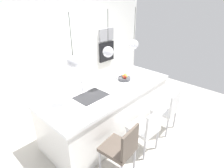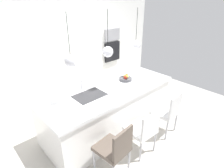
# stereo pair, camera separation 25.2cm
# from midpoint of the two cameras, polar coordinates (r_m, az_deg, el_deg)

# --- Properties ---
(floor) EXTENTS (6.60, 6.60, 0.00)m
(floor) POSITION_cam_midpoint_polar(r_m,az_deg,el_deg) (4.04, 0.76, -13.28)
(floor) COLOR #BCB7AD
(floor) RESTS_ON ground
(back_wall) EXTENTS (6.00, 0.10, 2.60)m
(back_wall) POSITION_cam_midpoint_polar(r_m,az_deg,el_deg) (4.66, -13.44, 9.47)
(back_wall) COLOR white
(back_wall) RESTS_ON ground
(kitchen_island) EXTENTS (2.70, 1.11, 0.94)m
(kitchen_island) POSITION_cam_midpoint_polar(r_m,az_deg,el_deg) (3.76, 0.81, -7.64)
(kitchen_island) COLOR white
(kitchen_island) RESTS_ON ground
(sink_basin) EXTENTS (0.56, 0.40, 0.02)m
(sink_basin) POSITION_cam_midpoint_polar(r_m,az_deg,el_deg) (3.28, -4.76, -3.66)
(sink_basin) COLOR #2D2D30
(sink_basin) RESTS_ON kitchen_island
(faucet) EXTENTS (0.02, 0.17, 0.22)m
(faucet) POSITION_cam_midpoint_polar(r_m,az_deg,el_deg) (3.36, -7.11, -0.15)
(faucet) COLOR silver
(faucet) RESTS_ON kitchen_island
(fruit_bowl) EXTENTS (0.26, 0.26, 0.15)m
(fruit_bowl) POSITION_cam_midpoint_polar(r_m,az_deg,el_deg) (3.85, 6.19, 1.80)
(fruit_bowl) COLOR #4C4C51
(fruit_bowl) RESTS_ON kitchen_island
(microwave) EXTENTS (0.54, 0.08, 0.34)m
(microwave) POSITION_cam_midpoint_polar(r_m,az_deg,el_deg) (5.46, 1.37, 15.08)
(microwave) COLOR #9E9EA3
(microwave) RESTS_ON back_wall
(oven) EXTENTS (0.56, 0.08, 0.56)m
(oven) POSITION_cam_midpoint_polar(r_m,az_deg,el_deg) (5.57, 1.31, 10.02)
(oven) COLOR black
(oven) RESTS_ON back_wall
(chair_near) EXTENTS (0.47, 0.50, 0.91)m
(chair_near) POSITION_cam_midpoint_polar(r_m,az_deg,el_deg) (2.86, 3.62, -19.29)
(chair_near) COLOR brown
(chair_near) RESTS_ON ground
(chair_middle) EXTENTS (0.45, 0.49, 0.87)m
(chair_middle) POSITION_cam_midpoint_polar(r_m,az_deg,el_deg) (3.27, 11.89, -13.65)
(chair_middle) COLOR white
(chair_middle) RESTS_ON ground
(chair_far) EXTENTS (0.46, 0.45, 0.91)m
(chair_far) POSITION_cam_midpoint_polar(r_m,az_deg,el_deg) (3.81, 18.81, -8.00)
(chair_far) COLOR silver
(chair_far) RESTS_ON ground
(pendant_light_left) EXTENTS (0.19, 0.19, 0.79)m
(pendant_light_left) POSITION_cam_midpoint_polar(r_m,az_deg,el_deg) (2.83, -10.18, 7.07)
(pendant_light_left) COLOR silver
(pendant_light_center) EXTENTS (0.19, 0.19, 0.79)m
(pendant_light_center) POSITION_cam_midpoint_polar(r_m,az_deg,el_deg) (3.27, 0.93, 9.98)
(pendant_light_center) COLOR silver
(pendant_light_right) EXTENTS (0.19, 0.19, 0.79)m
(pendant_light_right) POSITION_cam_midpoint_polar(r_m,az_deg,el_deg) (3.81, 9.28, 11.90)
(pendant_light_right) COLOR silver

